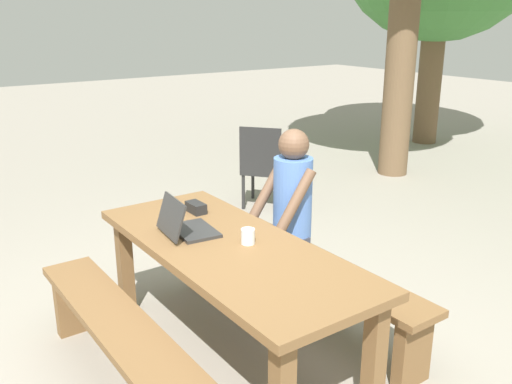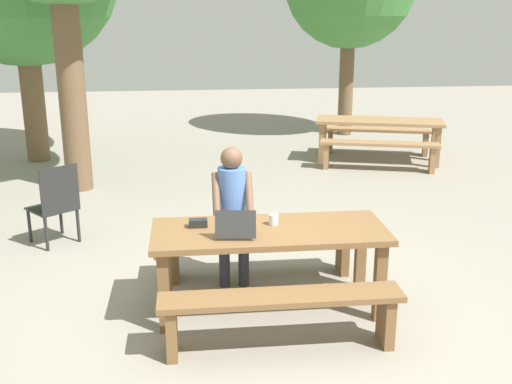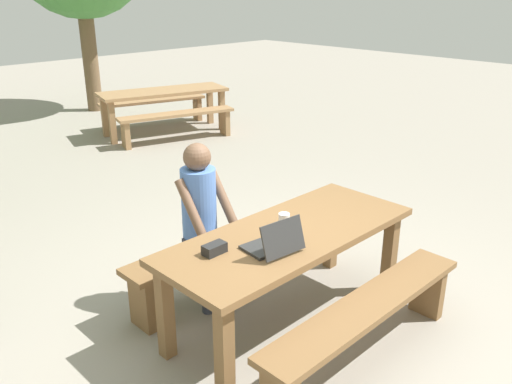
% 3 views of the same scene
% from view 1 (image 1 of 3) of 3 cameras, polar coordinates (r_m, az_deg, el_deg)
% --- Properties ---
extents(ground_plane, '(30.00, 30.00, 0.00)m').
position_cam_1_polar(ground_plane, '(3.56, -2.59, -16.33)').
color(ground_plane, gray).
extents(picnic_table_front, '(1.96, 0.79, 0.73)m').
position_cam_1_polar(picnic_table_front, '(3.26, -2.74, -7.14)').
color(picnic_table_front, brown).
rests_on(picnic_table_front, ground).
extents(bench_near, '(1.83, 0.30, 0.46)m').
position_cam_1_polar(bench_near, '(3.12, -13.56, -14.66)').
color(bench_near, brown).
rests_on(bench_near, ground).
extents(bench_far, '(1.83, 0.30, 0.46)m').
position_cam_1_polar(bench_far, '(3.75, 6.18, -8.46)').
color(bench_far, brown).
rests_on(bench_far, ground).
extents(laptop, '(0.36, 0.33, 0.24)m').
position_cam_1_polar(laptop, '(3.37, -7.27, -3.38)').
color(laptop, '#2D2D2D').
rests_on(laptop, picnic_table_front).
extents(small_pouch, '(0.16, 0.08, 0.07)m').
position_cam_1_polar(small_pouch, '(3.73, -6.18, -1.59)').
color(small_pouch, black).
rests_on(small_pouch, picnic_table_front).
extents(coffee_mug, '(0.08, 0.08, 0.09)m').
position_cam_1_polar(coffee_mug, '(3.21, -0.83, -4.56)').
color(coffee_mug, white).
rests_on(coffee_mug, picnic_table_front).
extents(person_seated, '(0.37, 0.39, 1.29)m').
position_cam_1_polar(person_seated, '(3.75, 3.25, -1.77)').
color(person_seated, '#333847').
rests_on(person_seated, ground).
extents(plastic_chair, '(0.62, 0.62, 0.90)m').
position_cam_1_polar(plastic_chair, '(5.90, 0.72, 2.67)').
color(plastic_chair, '#262626').
rests_on(plastic_chair, ground).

